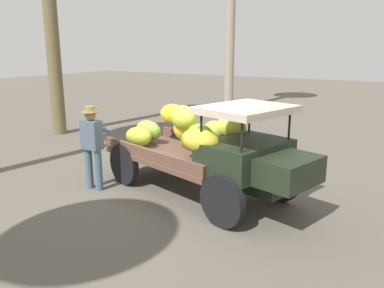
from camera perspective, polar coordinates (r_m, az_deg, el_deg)
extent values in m
plane|color=#5D564C|center=(7.85, -1.30, -7.23)|extent=(60.00, 60.00, 0.00)
cube|color=black|center=(7.80, 0.51, -3.56)|extent=(3.97, 1.49, 0.16)
cylinder|color=black|center=(7.52, 12.69, -5.00)|extent=(0.88, 0.37, 0.88)
cylinder|color=black|center=(6.33, 4.43, -8.38)|extent=(0.88, 0.37, 0.88)
cylinder|color=black|center=(9.29, -1.71, -1.00)|extent=(0.88, 0.37, 0.88)
cylinder|color=black|center=(8.35, -9.94, -2.94)|extent=(0.88, 0.37, 0.88)
cube|color=brown|center=(8.07, -1.71, -1.64)|extent=(3.35, 2.46, 0.10)
cube|color=brown|center=(8.56, 2.28, 0.39)|extent=(2.91, 0.88, 0.22)
cube|color=brown|center=(7.54, -6.26, -1.59)|extent=(2.91, 0.88, 0.22)
cube|color=black|center=(6.85, 7.79, -1.80)|extent=(1.47, 1.76, 0.55)
cube|color=black|center=(6.37, 14.08, -3.85)|extent=(0.96, 1.21, 0.44)
cylinder|color=black|center=(6.99, 14.09, 2.86)|extent=(0.04, 0.04, 0.55)
cylinder|color=black|center=(5.96, 7.33, 1.28)|extent=(0.04, 0.04, 0.55)
cylinder|color=black|center=(7.49, 8.43, 3.86)|extent=(0.04, 0.04, 0.55)
cylinder|color=black|center=(6.54, 1.37, 2.53)|extent=(0.04, 0.04, 0.55)
cube|color=beige|center=(6.67, 8.02, 5.03)|extent=(1.58, 1.79, 0.12)
ellipsoid|color=yellow|center=(8.92, -2.82, 4.41)|extent=(0.66, 0.47, 0.49)
ellipsoid|color=#B3CD37|center=(8.50, -7.84, 1.12)|extent=(0.66, 0.54, 0.52)
ellipsoid|color=#BCCF3A|center=(8.07, -1.26, 3.90)|extent=(0.83, 0.78, 0.57)
ellipsoid|color=gold|center=(6.68, 1.33, 0.47)|extent=(0.69, 0.60, 0.54)
ellipsoid|color=gold|center=(7.51, 5.76, 2.44)|extent=(0.63, 0.47, 0.48)
ellipsoid|color=#81AE2C|center=(6.94, 1.19, 1.22)|extent=(0.78, 0.72, 0.44)
ellipsoid|color=#B7C03F|center=(7.60, 3.16, 1.67)|extent=(0.78, 0.75, 0.63)
ellipsoid|color=#B4CC39|center=(7.61, 2.17, 0.89)|extent=(0.83, 0.82, 0.60)
ellipsoid|color=#8EB543|center=(8.82, -6.39, 1.98)|extent=(0.70, 0.56, 0.59)
ellipsoid|color=yellow|center=(8.27, -0.97, 2.16)|extent=(0.62, 0.66, 0.63)
ellipsoid|color=#90AE2C|center=(7.54, 0.61, 0.57)|extent=(0.73, 0.68, 0.57)
ellipsoid|color=gold|center=(7.60, 6.53, -0.08)|extent=(0.67, 0.49, 0.56)
cylinder|color=#465F73|center=(8.28, -14.84, -3.44)|extent=(0.15, 0.15, 0.85)
cylinder|color=#465F73|center=(8.11, -13.53, -3.74)|extent=(0.15, 0.15, 0.85)
cube|color=#4D5B6D|center=(8.01, -14.50, 1.30)|extent=(0.40, 0.25, 0.58)
cylinder|color=#4D5B6D|center=(8.13, -14.55, 2.11)|extent=(0.33, 0.37, 0.10)
cylinder|color=#4D5B6D|center=(7.99, -13.53, 1.97)|extent=(0.32, 0.38, 0.10)
sphere|color=#A06D4E|center=(7.93, -14.68, 4.12)|extent=(0.22, 0.22, 0.22)
cylinder|color=olive|center=(7.92, -14.71, 4.59)|extent=(0.34, 0.34, 0.02)
cylinder|color=olive|center=(7.91, -14.73, 5.01)|extent=(0.20, 0.20, 0.10)
cube|color=#876047|center=(10.06, -6.23, -1.28)|extent=(0.67, 0.66, 0.41)
cylinder|color=gray|center=(18.25, 5.66, 19.16)|extent=(0.44, 0.44, 8.99)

